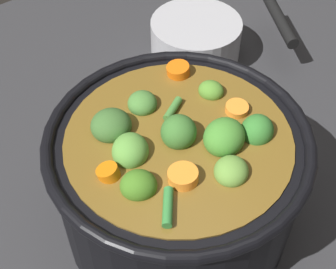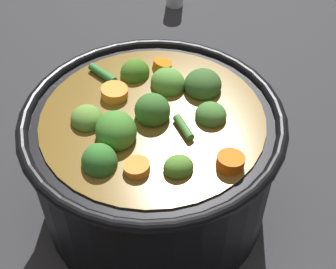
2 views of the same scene
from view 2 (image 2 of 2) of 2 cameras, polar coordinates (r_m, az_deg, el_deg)
ground_plane at (r=0.56m, az=-1.57°, el=-8.27°), size 1.10×1.10×0.00m
cooking_pot at (r=0.50m, az=-1.75°, el=-3.07°), size 0.27×0.27×0.17m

